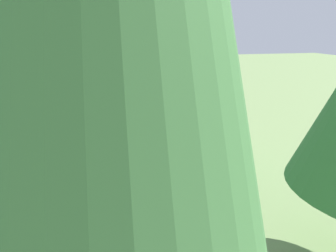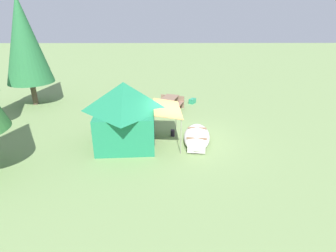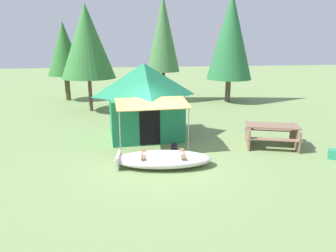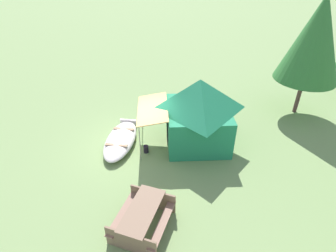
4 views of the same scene
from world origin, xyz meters
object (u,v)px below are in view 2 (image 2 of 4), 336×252
Objects in this scene: cooler_box at (192,101)px; pine_tree_far_center at (24,40)px; fuel_can at (173,133)px; canvas_cabin_tent at (125,113)px; beached_rowboat at (197,136)px; picnic_table at (168,103)px.

cooler_box is 0.07× the size of pine_tree_far_center.
cooler_box is 1.51× the size of fuel_can.
canvas_cabin_tent reaches higher than fuel_can.
cooler_box is at bearing -30.80° from canvas_cabin_tent.
canvas_cabin_tent is 0.60× the size of pine_tree_far_center.
pine_tree_far_center is (5.07, 8.92, 3.91)m from fuel_can.
pine_tree_far_center is at bearing 48.93° from canvas_cabin_tent.
picnic_table reaches higher than beached_rowboat.
fuel_can is at bearing 63.95° from beached_rowboat.
fuel_can is at bearing -177.05° from picnic_table.
canvas_cabin_tent reaches higher than picnic_table.
canvas_cabin_tent is at bearing 94.71° from beached_rowboat.
canvas_cabin_tent is at bearing 111.01° from fuel_can.
picnic_table is 3.70m from fuel_can.
pine_tree_far_center is (5.63, 10.06, 3.84)m from beached_rowboat.
beached_rowboat is 6.39× the size of cooler_box.
canvas_cabin_tent is 12.47× the size of fuel_can.
canvas_cabin_tent is 9.33m from pine_tree_far_center.
beached_rowboat is 0.47× the size of pine_tree_far_center.
picnic_table is at bearing -23.58° from canvas_cabin_tent.
canvas_cabin_tent is at bearing 149.20° from cooler_box.
picnic_table is at bearing -99.06° from pine_tree_far_center.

